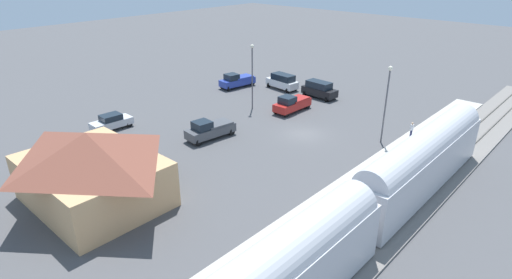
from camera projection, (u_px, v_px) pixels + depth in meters
name	position (u px, v px, depth m)	size (l,w,h in m)	color
ground_plane	(304.00, 134.00, 45.22)	(200.00, 200.00, 0.00)	#4C4C4F
railway_track	(433.00, 175.00, 36.56)	(4.80, 70.00, 0.30)	slate
platform	(390.00, 161.00, 39.00)	(3.20, 46.00, 0.30)	#B7B2A8
passenger_train	(362.00, 209.00, 26.60)	(2.93, 38.37, 4.98)	silver
station_building	(91.00, 167.00, 31.57)	(11.50, 9.02, 5.88)	tan
pedestrian_on_platform	(412.00, 129.00, 43.23)	(0.36, 0.36, 1.71)	#23284C
suv_black	(319.00, 89.00, 56.65)	(5.02, 2.65, 2.22)	black
pickup_blue	(237.00, 80.00, 61.12)	(2.74, 5.63, 2.14)	#283D9E
pickup_red	(292.00, 103.00, 51.49)	(2.02, 5.42, 2.14)	red
sedan_silver	(111.00, 122.00, 46.18)	(2.03, 4.57, 1.74)	silver
suv_white	(282.00, 81.00, 60.26)	(5.07, 2.78, 2.22)	white
pickup_charcoal	(210.00, 129.00, 43.78)	(2.57, 5.59, 2.14)	#47494F
light_pole_near_platform	(387.00, 96.00, 41.23)	(0.44, 0.44, 8.06)	#515156
light_pole_lot_center	(252.00, 69.00, 50.88)	(0.44, 0.44, 8.10)	#515156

